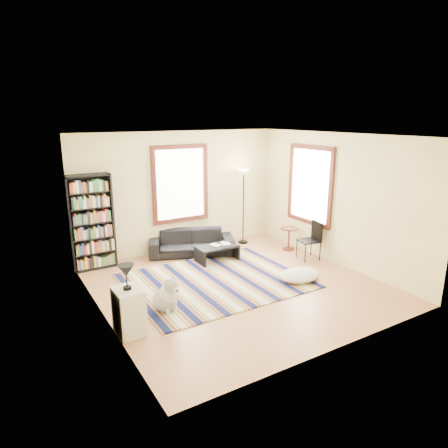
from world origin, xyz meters
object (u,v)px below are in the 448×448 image
side_table (289,239)px  dog (165,293)px  bookshelf (91,223)px  floor_cushion (299,275)px  coffee_table (217,253)px  floor_lamp (243,207)px  sofa (191,242)px  white_cabinet (129,311)px  folding_chair (309,241)px

side_table → dog: dog is taller
bookshelf → floor_cushion: bearing=-39.7°
dog → side_table: bearing=9.8°
coffee_table → bookshelf: bearing=157.9°
bookshelf → floor_lamp: (3.66, -0.17, -0.07)m
side_table → dog: bearing=-160.1°
floor_cushion → floor_lamp: (0.36, 2.56, 0.82)m
floor_lamp → dog: floor_lamp is taller
sofa → bookshelf: (-2.15, 0.27, 0.72)m
floor_lamp → white_cabinet: (-3.85, -2.75, -0.58)m
sofa → folding_chair: 2.68m
floor_cushion → white_cabinet: bearing=-176.9°
side_table → folding_chair: (-0.05, -0.74, 0.16)m
sofa → floor_lamp: (1.50, 0.10, 0.65)m
sofa → side_table: sofa is taller
folding_chair → side_table: bearing=96.2°
coffee_table → folding_chair: folding_chair is taller
bookshelf → white_cabinet: size_ratio=2.86×
bookshelf → dog: bearing=-78.1°
floor_lamp → folding_chair: size_ratio=2.16×
bookshelf → white_cabinet: 3.00m
white_cabinet → dog: 0.82m
coffee_table → floor_lamp: bearing=33.6°
sofa → dog: dog is taller
coffee_table → floor_cushion: (0.86, -1.75, -0.07)m
sofa → floor_lamp: bearing=26.9°
coffee_table → side_table: bearing=-5.8°
sofa → side_table: size_ratio=3.60×
bookshelf → floor_lamp: bearing=-2.7°
coffee_table → side_table: 1.89m
bookshelf → floor_lamp: size_ratio=1.08×
sofa → dog: size_ratio=3.15×
coffee_table → side_table: (1.88, -0.19, 0.09)m
bookshelf → coffee_table: bookshelf is taller
floor_cushion → white_cabinet: 3.50m
floor_lamp → side_table: size_ratio=3.44×
sofa → white_cabinet: size_ratio=2.78×
coffee_table → folding_chair: 2.07m
folding_chair → dog: folding_chair is taller
floor_lamp → sofa: bearing=-176.2°
floor_cushion → floor_lamp: 2.72m
coffee_table → floor_cushion: size_ratio=1.06×
folding_chair → white_cabinet: bearing=-157.3°
floor_cushion → white_cabinet: (-3.48, -0.19, 0.24)m
folding_chair → dog: size_ratio=1.39×
sofa → bookshelf: bookshelf is taller
sofa → white_cabinet: 3.54m
folding_chair → dog: 3.78m
coffee_table → floor_lamp: (1.23, 0.81, 0.75)m
floor_lamp → folding_chair: (0.60, -1.75, -0.50)m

